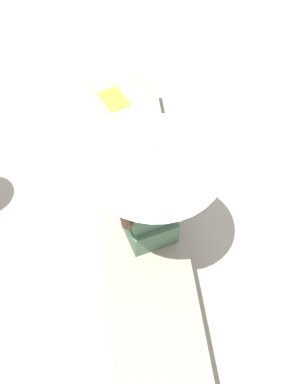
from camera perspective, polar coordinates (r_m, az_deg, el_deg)
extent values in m
plane|color=#9E9384|center=(4.29, -0.60, -4.42)|extent=(14.00, 14.00, 0.00)
cube|color=gray|center=(4.11, -0.62, -2.91)|extent=(2.89, 0.64, 0.42)
cube|color=#47664C|center=(3.69, 0.70, -3.93)|extent=(0.36, 0.40, 0.22)
cube|color=#47664C|center=(3.40, 0.76, -0.86)|extent=(0.28, 0.36, 0.48)
sphere|color=brown|center=(3.12, 0.82, 2.67)|extent=(0.20, 0.20, 0.20)
cylinder|color=brown|center=(3.43, 3.85, 0.40)|extent=(0.21, 0.12, 0.32)
cylinder|color=brown|center=(3.34, -2.41, -1.69)|extent=(0.21, 0.12, 0.32)
cylinder|color=#B7B7BC|center=(3.28, 1.12, -0.83)|extent=(0.02, 0.02, 1.11)
cone|color=silver|center=(2.91, 1.27, 4.31)|extent=(0.84, 0.84, 0.19)
sphere|color=#B7B7BC|center=(2.83, 1.31, 5.72)|extent=(0.03, 0.03, 0.03)
cube|color=silver|center=(4.03, -2.84, 3.61)|extent=(0.25, 0.16, 0.26)
torus|color=silver|center=(3.92, -2.93, 4.93)|extent=(0.19, 0.19, 0.01)
cube|color=gold|center=(4.67, -3.43, 10.43)|extent=(0.34, 0.29, 0.01)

